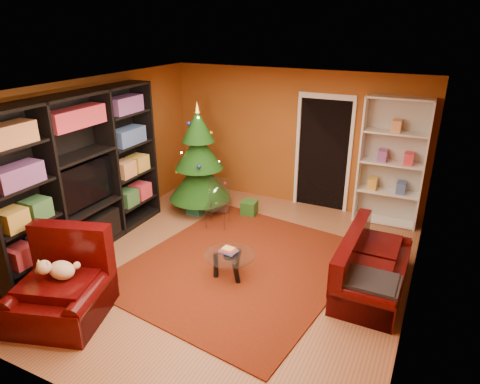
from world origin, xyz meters
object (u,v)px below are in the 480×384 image
at_px(christmas_tree, 199,160).
at_px(coffee_table, 230,265).
at_px(gift_box_red, 226,198).
at_px(sofa, 374,263).
at_px(armchair, 59,287).
at_px(dog, 62,270).
at_px(rug, 240,265).
at_px(gift_box_teal, 196,206).
at_px(acrylic_chair, 217,207).
at_px(gift_box_green, 249,208).
at_px(media_unit, 81,176).
at_px(white_bookshelf, 391,163).

height_order(christmas_tree, coffee_table, christmas_tree).
xyz_separation_m(gift_box_red, sofa, (3.15, -1.67, 0.28)).
bearing_deg(armchair, dog, 45.00).
distance_m(rug, christmas_tree, 2.39).
xyz_separation_m(christmas_tree, coffee_table, (1.57, -1.82, -0.83)).
relative_size(gift_box_teal, coffee_table, 0.39).
bearing_deg(acrylic_chair, gift_box_green, 53.44).
height_order(media_unit, gift_box_teal, media_unit).
relative_size(gift_box_green, dog, 0.68).
bearing_deg(white_bookshelf, dog, -126.11).
bearing_deg(christmas_tree, gift_box_teal, -92.73).
height_order(rug, armchair, armchair).
xyz_separation_m(gift_box_teal, sofa, (3.45, -1.03, 0.24)).
relative_size(rug, white_bookshelf, 1.47).
bearing_deg(coffee_table, sofa, 18.85).
distance_m(christmas_tree, dog, 3.48).
xyz_separation_m(gift_box_red, armchair, (-0.16, -4.00, 0.33)).
relative_size(gift_box_green, armchair, 0.24).
relative_size(media_unit, coffee_table, 4.43).
bearing_deg(dog, coffee_table, 31.88).
xyz_separation_m(coffee_table, acrylic_chair, (-0.92, 1.32, 0.20)).
bearing_deg(sofa, acrylic_chair, 76.44).
height_order(dog, coffee_table, dog).
xyz_separation_m(white_bookshelf, armchair, (-3.14, -4.51, -0.69)).
distance_m(gift_box_teal, armchair, 3.38).
bearing_deg(dog, sofa, 17.36).
relative_size(media_unit, white_bookshelf, 1.38).
distance_m(armchair, dog, 0.23).
distance_m(gift_box_teal, dog, 3.34).
bearing_deg(acrylic_chair, white_bookshelf, 15.64).
bearing_deg(dog, rug, 36.93).
xyz_separation_m(rug, gift_box_green, (-0.63, 1.70, 0.13)).
bearing_deg(gift_box_red, coffee_table, -61.00).
relative_size(gift_box_green, acrylic_chair, 0.35).
bearing_deg(media_unit, christmas_tree, 66.36).
bearing_deg(media_unit, gift_box_teal, 64.88).
relative_size(gift_box_teal, white_bookshelf, 0.12).
relative_size(gift_box_teal, acrylic_chair, 0.37).
xyz_separation_m(media_unit, christmas_tree, (0.86, 2.03, -0.21)).
distance_m(rug, gift_box_red, 2.36).
xyz_separation_m(gift_box_green, white_bookshelf, (2.33, 0.79, 0.99)).
xyz_separation_m(gift_box_green, coffee_table, (0.63, -2.02, 0.05)).
xyz_separation_m(rug, acrylic_chair, (-0.92, 1.00, 0.38)).
bearing_deg(gift_box_red, media_unit, -114.49).
height_order(christmas_tree, acrylic_chair, christmas_tree).
xyz_separation_m(rug, white_bookshelf, (1.70, 2.49, 1.12)).
bearing_deg(armchair, media_unit, 106.24).
bearing_deg(gift_box_red, sofa, -27.96).
bearing_deg(coffee_table, christmas_tree, 130.77).
height_order(armchair, acrylic_chair, armchair).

